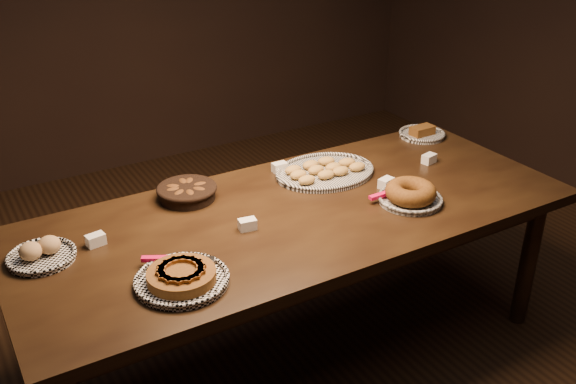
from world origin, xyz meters
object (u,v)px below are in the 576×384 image
apple_tart_plate (182,277)px  bundt_cake_plate (410,194)px  madeleine_platter (324,171)px  buffet_table (298,225)px

apple_tart_plate → bundt_cake_plate: bearing=-6.7°
madeleine_platter → apple_tart_plate: bearing=-155.9°
buffet_table → madeleine_platter: bearing=39.4°
buffet_table → bundt_cake_plate: size_ratio=7.87×
apple_tart_plate → madeleine_platter: 1.05m
apple_tart_plate → madeleine_platter: (0.92, 0.49, -0.00)m
buffet_table → apple_tart_plate: size_ratio=6.76×
apple_tart_plate → madeleine_platter: size_ratio=0.73×
buffet_table → bundt_cake_plate: bundt_cake_plate is taller
buffet_table → madeleine_platter: (0.29, 0.24, 0.09)m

